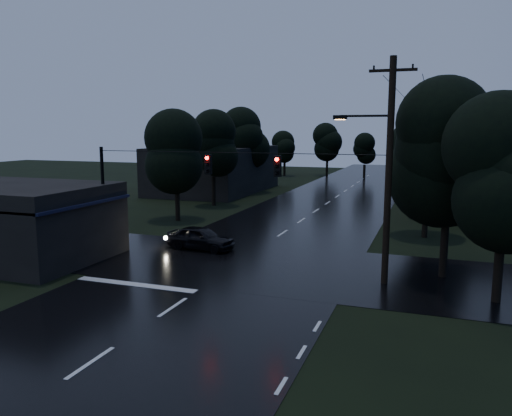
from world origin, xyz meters
The scene contains 18 objects.
ground centered at (0.00, 0.00, 0.00)m, with size 160.00×160.00×0.00m, color black.
main_road centered at (0.00, 30.00, 0.00)m, with size 12.00×120.00×0.02m, color black.
cross_street centered at (0.00, 12.00, 0.00)m, with size 60.00×9.00×0.02m, color black.
building_far_right centered at (14.00, 34.00, 2.20)m, with size 10.00×14.00×4.40m, color black.
building_far_left centered at (-14.00, 40.00, 2.50)m, with size 10.00×16.00×5.00m, color black.
utility_pole_main centered at (7.41, 11.00, 5.26)m, with size 3.50×0.30×10.00m.
utility_pole_far centered at (8.30, 28.00, 3.88)m, with size 2.00×0.30×7.50m.
anchor_pole_left centered at (-7.50, 11.00, 3.00)m, with size 0.18×0.18×6.00m, color black.
span_signals centered at (0.56, 10.99, 5.24)m, with size 15.00×0.37×1.12m.
tree_corner_near centered at (10.00, 13.00, 5.99)m, with size 4.48×4.48×9.44m.
tree_corner_far centered at (12.00, 10.00, 5.24)m, with size 3.92×3.92×8.26m.
tree_left_a centered at (-9.00, 22.00, 5.24)m, with size 3.92×3.92×8.26m.
tree_left_b centered at (-9.60, 30.00, 5.62)m, with size 4.20×4.20×8.85m.
tree_left_c centered at (-10.20, 40.00, 5.99)m, with size 4.48×4.48×9.44m.
tree_right_a centered at (9.00, 22.00, 5.62)m, with size 4.20×4.20×8.85m.
tree_right_b centered at (9.60, 30.00, 5.99)m, with size 4.48×4.48×9.44m.
tree_right_c centered at (10.20, 40.00, 6.37)m, with size 4.76×4.76×10.03m.
car centered at (-3.22, 14.10, 0.68)m, with size 1.62×4.02×1.37m, color black.
Camera 1 is at (9.35, -11.50, 6.90)m, focal length 35.00 mm.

